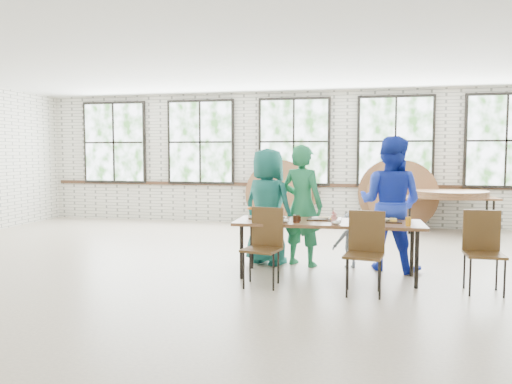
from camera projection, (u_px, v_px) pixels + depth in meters
room at (294, 144)px, 11.20m from camera, size 12.00×12.00×12.00m
dining_table at (328, 225)px, 6.46m from camera, size 2.42×0.86×0.74m
chair_near_left at (265, 240)px, 6.13m from camera, size 0.49×0.48×0.95m
chair_near_right at (365, 245)px, 5.77m from camera, size 0.48×0.47×0.95m
chair_spare at (483, 244)px, 5.83m from camera, size 0.42×0.41×0.95m
adult_teal at (268, 206)px, 7.27m from camera, size 0.97×0.83×1.69m
adult_green at (302, 205)px, 7.16m from camera, size 0.74×0.62×1.74m
toddler at (350, 240)px, 7.06m from camera, size 0.56×0.41×0.78m
adult_blue at (390, 203)px, 6.90m from camera, size 1.10×0.99×1.85m
storage_table at (449, 199)px, 10.07m from camera, size 1.87×0.92×0.74m
tabletop_clutter at (334, 220)px, 6.41m from camera, size 2.06×0.63×0.11m
round_tops_stacked at (449, 194)px, 10.06m from camera, size 1.50×1.50×0.13m
round_tops_leaning at (338, 194)px, 10.88m from camera, size 4.16×0.49×1.50m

